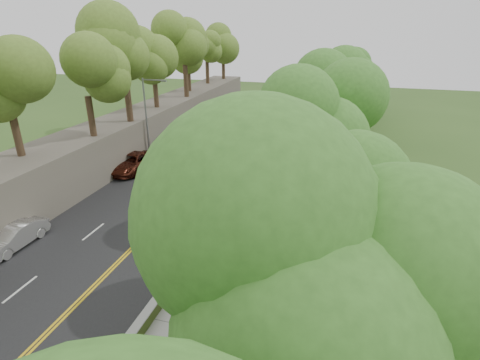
% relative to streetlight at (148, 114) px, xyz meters
% --- Properties ---
extents(ground, '(140.00, 140.00, 0.00)m').
position_rel_streetlight_xyz_m(ground, '(10.46, -14.00, -4.64)').
color(ground, '#33511E').
rests_on(ground, ground).
extents(road, '(11.20, 66.00, 0.04)m').
position_rel_streetlight_xyz_m(road, '(5.06, 1.00, -4.62)').
color(road, black).
rests_on(road, ground).
extents(sidewalk, '(4.20, 66.00, 0.05)m').
position_rel_streetlight_xyz_m(sidewalk, '(13.01, 1.00, -4.61)').
color(sidewalk, gray).
rests_on(sidewalk, ground).
extents(jersey_barrier, '(0.42, 66.00, 0.60)m').
position_rel_streetlight_xyz_m(jersey_barrier, '(10.71, 1.00, -4.34)').
color(jersey_barrier, '#9AD230').
rests_on(jersey_barrier, ground).
extents(rock_embankment, '(5.00, 66.00, 4.00)m').
position_rel_streetlight_xyz_m(rock_embankment, '(-3.04, 1.00, -2.64)').
color(rock_embankment, '#595147').
rests_on(rock_embankment, ground).
extents(chainlink_fence, '(0.04, 66.00, 2.00)m').
position_rel_streetlight_xyz_m(chainlink_fence, '(15.11, 1.00, -3.64)').
color(chainlink_fence, slate).
rests_on(chainlink_fence, ground).
extents(trees_embankment, '(6.40, 66.00, 13.00)m').
position_rel_streetlight_xyz_m(trees_embankment, '(-2.54, 1.00, 5.86)').
color(trees_embankment, olive).
rests_on(trees_embankment, rock_embankment).
extents(trees_fenceside, '(7.00, 66.00, 14.00)m').
position_rel_streetlight_xyz_m(trees_fenceside, '(17.46, 1.00, 2.36)').
color(trees_fenceside, '#498B2F').
rests_on(trees_fenceside, ground).
extents(streetlight, '(2.52, 0.22, 8.00)m').
position_rel_streetlight_xyz_m(streetlight, '(0.00, 0.00, 0.00)').
color(streetlight, gray).
rests_on(streetlight, ground).
extents(signpost, '(0.62, 0.09, 3.10)m').
position_rel_streetlight_xyz_m(signpost, '(11.51, -17.02, -2.68)').
color(signpost, gray).
rests_on(signpost, sidewalk).
extents(construction_barrel, '(0.58, 0.58, 0.95)m').
position_rel_streetlight_xyz_m(construction_barrel, '(13.46, 7.81, -4.11)').
color(construction_barrel, '#C46A16').
rests_on(construction_barrel, sidewalk).
extents(concrete_block, '(1.42, 1.17, 0.85)m').
position_rel_streetlight_xyz_m(concrete_block, '(14.52, -11.73, -4.17)').
color(concrete_block, gray).
rests_on(concrete_block, sidewalk).
extents(car_1, '(1.56, 4.31, 1.41)m').
position_rel_streetlight_xyz_m(car_1, '(-0.14, -16.84, -3.89)').
color(car_1, beige).
rests_on(car_1, road).
extents(car_2, '(2.67, 5.73, 1.59)m').
position_rel_streetlight_xyz_m(car_2, '(-0.14, -3.40, -3.81)').
color(car_2, '#4F1F13').
rests_on(car_2, road).
extents(car_3, '(2.34, 5.03, 1.42)m').
position_rel_streetlight_xyz_m(car_3, '(-0.06, 1.80, -3.89)').
color(car_3, black).
rests_on(car_3, road).
extents(car_4, '(2.09, 4.97, 1.68)m').
position_rel_streetlight_xyz_m(car_4, '(1.46, -1.39, -3.76)').
color(car_4, tan).
rests_on(car_4, road).
extents(car_5, '(1.80, 4.34, 1.40)m').
position_rel_streetlight_xyz_m(car_5, '(0.76, 7.44, -3.90)').
color(car_5, '#9FA3A7').
rests_on(car_5, road).
extents(car_6, '(2.64, 5.43, 1.49)m').
position_rel_streetlight_xyz_m(car_6, '(0.48, 17.55, -3.86)').
color(car_6, black).
rests_on(car_6, road).
extents(car_7, '(2.28, 5.31, 1.53)m').
position_rel_streetlight_xyz_m(car_7, '(-0.14, 11.87, -3.84)').
color(car_7, brown).
rests_on(car_7, road).
extents(car_8, '(2.46, 5.10, 1.68)m').
position_rel_streetlight_xyz_m(car_8, '(1.46, 27.59, -3.76)').
color(car_8, silver).
rests_on(car_8, road).
extents(painter_0, '(0.86, 1.01, 1.76)m').
position_rel_streetlight_xyz_m(painter_0, '(11.21, -11.36, -3.71)').
color(painter_0, orange).
rests_on(painter_0, sidewalk).
extents(painter_1, '(0.60, 0.72, 1.68)m').
position_rel_streetlight_xyz_m(painter_1, '(11.21, -13.00, -3.75)').
color(painter_1, white).
rests_on(painter_1, sidewalk).
extents(painter_2, '(0.84, 1.00, 1.84)m').
position_rel_streetlight_xyz_m(painter_2, '(11.21, -2.31, -3.67)').
color(painter_2, black).
rests_on(painter_2, sidewalk).
extents(painter_3, '(1.06, 1.36, 1.85)m').
position_rel_streetlight_xyz_m(painter_3, '(11.91, -8.09, -3.67)').
color(painter_3, brown).
rests_on(painter_3, sidewalk).
extents(person_far, '(1.05, 0.66, 1.66)m').
position_rel_streetlight_xyz_m(person_far, '(13.26, 6.52, -3.76)').
color(person_far, black).
rests_on(person_far, sidewalk).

